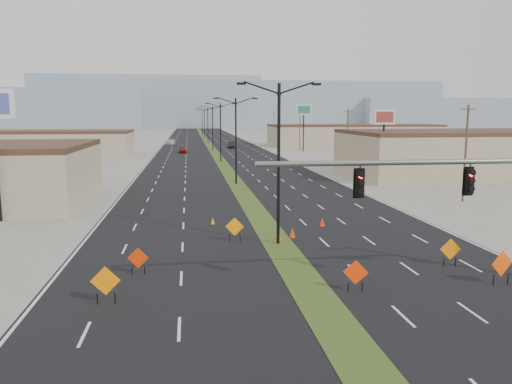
{
  "coord_description": "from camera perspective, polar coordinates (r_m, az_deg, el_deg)",
  "views": [
    {
      "loc": [
        -5.5,
        -18.25,
        8.14
      ],
      "look_at": [
        -1.26,
        13.1,
        3.2
      ],
      "focal_mm": 35.0,
      "sensor_mm": 36.0,
      "label": 1
    }
  ],
  "objects": [
    {
      "name": "ground",
      "position": [
        20.73,
        8.61,
        -14.35
      ],
      "size": [
        600.0,
        600.0,
        0.0
      ],
      "primitive_type": "plane",
      "color": "gray",
      "rests_on": "ground"
    },
    {
      "name": "construction_sign_3",
      "position": [
        23.67,
        11.31,
        -9.13
      ],
      "size": [
        1.1,
        0.39,
        1.52
      ],
      "rotation": [
        0.0,
        0.0,
        -0.31
      ],
      "color": "#FF3405",
      "rests_on": "ground"
    },
    {
      "name": "car_left",
      "position": [
        107.68,
        -8.37,
        4.79
      ],
      "size": [
        1.85,
        3.97,
        1.32
      ],
      "primitive_type": "imported",
      "rotation": [
        0.0,
        0.0,
        0.08
      ],
      "color": "maroon",
      "rests_on": "ground"
    },
    {
      "name": "pole_sign_east_far",
      "position": [
        111.23,
        5.47,
        8.98
      ],
      "size": [
        3.25,
        1.53,
        10.26
      ],
      "rotation": [
        0.0,
        0.0,
        -0.37
      ],
      "color": "black",
      "rests_on": "ground"
    },
    {
      "name": "road_surface",
      "position": [
        118.66,
        -5.04,
        4.9
      ],
      "size": [
        25.0,
        400.0,
        0.02
      ],
      "primitive_type": "cube",
      "color": "black",
      "rests_on": "ground"
    },
    {
      "name": "construction_sign_1",
      "position": [
        26.35,
        -13.34,
        -7.47
      ],
      "size": [
        1.07,
        0.19,
        1.43
      ],
      "rotation": [
        0.0,
        0.0,
        -0.14
      ],
      "color": "red",
      "rests_on": "ground"
    },
    {
      "name": "signal_mast",
      "position": [
        24.87,
        26.8,
        0.18
      ],
      "size": [
        16.3,
        0.6,
        8.0
      ],
      "color": "slate",
      "rests_on": "ground"
    },
    {
      "name": "construction_sign_5",
      "position": [
        28.97,
        21.34,
        -6.22
      ],
      "size": [
        1.15,
        0.09,
        1.53
      ],
      "rotation": [
        0.0,
        0.0,
        -0.04
      ],
      "color": "orange",
      "rests_on": "ground"
    },
    {
      "name": "utility_pole_3",
      "position": [
        150.47,
        2.08,
        7.54
      ],
      "size": [
        1.6,
        0.2,
        9.0
      ],
      "color": "#4C3823",
      "rests_on": "ground"
    },
    {
      "name": "streetlight_1",
      "position": [
        58.57,
        -2.31,
        6.2
      ],
      "size": [
        5.15,
        0.24,
        10.02
      ],
      "color": "black",
      "rests_on": "ground"
    },
    {
      "name": "streetlight_0",
      "position": [
        30.87,
        2.6,
        3.81
      ],
      "size": [
        5.15,
        0.24,
        10.02
      ],
      "color": "black",
      "rests_on": "ground"
    },
    {
      "name": "car_mid",
      "position": [
        122.49,
        -2.77,
        5.42
      ],
      "size": [
        2.3,
        4.94,
        1.57
      ],
      "primitive_type": "imported",
      "rotation": [
        0.0,
        0.0,
        -0.14
      ],
      "color": "black",
      "rests_on": "ground"
    },
    {
      "name": "construction_sign_2",
      "position": [
        32.15,
        -2.46,
        -4.08
      ],
      "size": [
        1.17,
        0.34,
        1.59
      ],
      "rotation": [
        0.0,
        0.0,
        -0.26
      ],
      "color": "orange",
      "rests_on": "ground"
    },
    {
      "name": "streetlight_3",
      "position": [
        114.42,
        -4.98,
        7.47
      ],
      "size": [
        5.15,
        0.24,
        10.02
      ],
      "color": "black",
      "rests_on": "ground"
    },
    {
      "name": "utility_pole_0",
      "position": [
        50.33,
        22.84,
        4.23
      ],
      "size": [
        1.6,
        0.2,
        9.0
      ],
      "color": "#4C3823",
      "rests_on": "ground"
    },
    {
      "name": "mesa_backdrop",
      "position": [
        339.23,
        -12.02,
        10.01
      ],
      "size": [
        140.0,
        50.0,
        32.0
      ],
      "primitive_type": "cube",
      "color": "#8C9DAD",
      "rests_on": "ground"
    },
    {
      "name": "mesa_east",
      "position": [
        359.76,
        23.61,
        8.27
      ],
      "size": [
        160.0,
        50.0,
        18.0
      ],
      "primitive_type": "cube",
      "color": "#8C9DAD",
      "rests_on": "ground"
    },
    {
      "name": "building_se_far",
      "position": [
        135.54,
        11.1,
        6.32
      ],
      "size": [
        44.0,
        16.0,
        5.0
      ],
      "primitive_type": "cube",
      "color": "tan",
      "rests_on": "ground"
    },
    {
      "name": "streetlight_4",
      "position": [
        142.38,
        -5.53,
        7.73
      ],
      "size": [
        5.15,
        0.24,
        10.02
      ],
      "color": "black",
      "rests_on": "ground"
    },
    {
      "name": "median_strip",
      "position": [
        118.66,
        -5.04,
        4.9
      ],
      "size": [
        2.0,
        400.0,
        0.04
      ],
      "primitive_type": "cube",
      "color": "#324819",
      "rests_on": "ground"
    },
    {
      "name": "building_sw_far",
      "position": [
        106.76,
        -22.14,
        5.06
      ],
      "size": [
        30.0,
        14.0,
        4.5
      ],
      "primitive_type": "cube",
      "color": "tan",
      "rests_on": "ground"
    },
    {
      "name": "construction_sign_4",
      "position": [
        26.84,
        26.28,
        -7.47
      ],
      "size": [
        1.25,
        0.38,
        1.72
      ],
      "rotation": [
        0.0,
        0.0,
        0.27
      ],
      "color": "#FF4705",
      "rests_on": "ground"
    },
    {
      "name": "streetlight_6",
      "position": [
        198.35,
        -6.16,
        8.03
      ],
      "size": [
        5.15,
        0.24,
        10.02
      ],
      "color": "black",
      "rests_on": "ground"
    },
    {
      "name": "cone_3",
      "position": [
        37.45,
        -4.97,
        -3.3
      ],
      "size": [
        0.42,
        0.42,
        0.53
      ],
      "primitive_type": "cone",
      "rotation": [
        0.0,
        0.0,
        -0.41
      ],
      "color": "orange",
      "rests_on": "ground"
    },
    {
      "name": "streetlight_5",
      "position": [
        170.36,
        -5.9,
        7.91
      ],
      "size": [
        5.15,
        0.24,
        10.02
      ],
      "color": "black",
      "rests_on": "ground"
    },
    {
      "name": "cone_0",
      "position": [
        33.38,
        4.18,
        -4.66
      ],
      "size": [
        0.52,
        0.52,
        0.68
      ],
      "primitive_type": "cone",
      "rotation": [
        0.0,
        0.0,
        0.31
      ],
      "color": "red",
      "rests_on": "ground"
    },
    {
      "name": "construction_sign_0",
      "position": [
        22.72,
        -16.83,
        -9.84
      ],
      "size": [
        1.27,
        0.05,
        1.7
      ],
      "rotation": [
        0.0,
        0.0,
        0.0
      ],
      "color": "orange",
      "rests_on": "ground"
    },
    {
      "name": "utility_pole_1",
      "position": [
        82.37,
        10.41,
        6.32
      ],
      "size": [
        1.6,
        0.2,
        9.0
      ],
      "color": "#4C3823",
      "rests_on": "ground"
    },
    {
      "name": "car_far",
      "position": [
        134.07,
        -9.74,
        5.6
      ],
      "size": [
        2.86,
        5.62,
        1.56
      ],
      "primitive_type": "imported",
      "rotation": [
        0.0,
        0.0,
        -0.13
      ],
      "color": "#B1B6BB",
      "rests_on": "ground"
    },
    {
      "name": "cone_1",
      "position": [
        36.93,
        7.57,
        -3.41
      ],
      "size": [
        0.51,
        0.51,
        0.66
      ],
      "primitive_type": "cone",
      "rotation": [
        0.0,
        0.0,
        -0.36
      ],
      "color": "red",
      "rests_on": "ground"
    },
    {
      "name": "pole_sign_east_near",
      "position": [
        66.27,
        14.43,
        7.7
      ],
      "size": [
        2.87,
        0.48,
        8.77
      ],
      "rotation": [
        0.0,
        0.0,
        0.03
      ],
      "color": "black",
      "rests_on": "ground"
    },
    {
      "name": "building_se_near",
      "position": [
        74.77,
        24.28,
        3.96
      ],
      "size": [
        36.0,
        18.0,
        5.5
      ],
      "primitive_type": "cube",
      "color": "tan",
      "rests_on": "ground"
    },
    {
      "name": "mesa_center",
      "position": [
        321.54,
        0.45,
        9.91
      ],
      "size": [
        220.0,
        50.0,
        28.0
      ],
      "primitive_type": "cube",
      "color": "#8C9DAD",
      "rests_on": "ground"
    },
    {
      "name": "streetlight_2",
      "position": [
        86.47,
        -4.07,
        7.05
      ],
      "size": [
        5.15,
        0.24,
        10.02
      ],
      "color": "black",
      "rests_on": "ground"
    },
    {
      "name": "cone_2",
      "position": [
        32.4,
        2.66,
        -5.14
      ],
      "size": [
        0.4,
        0.4,
        0.59
      ],
      "primitive_type": "cone",
      "rotation": [
        0.0,
        0.0,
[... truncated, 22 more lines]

